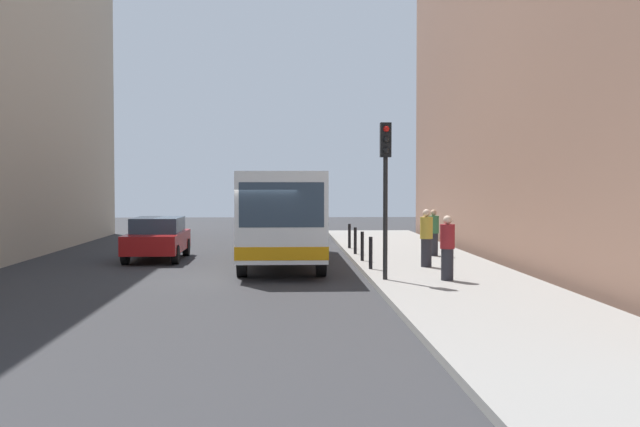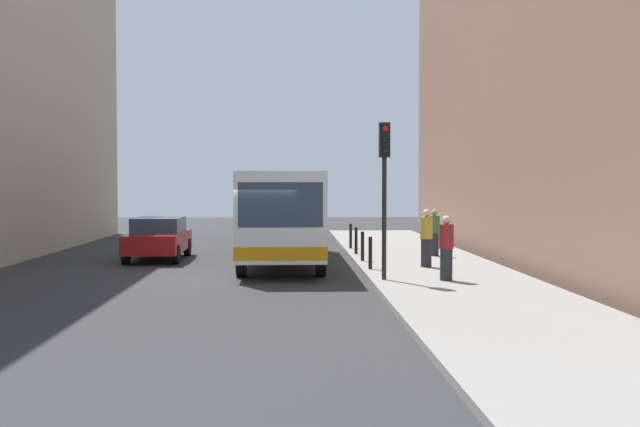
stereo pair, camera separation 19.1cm
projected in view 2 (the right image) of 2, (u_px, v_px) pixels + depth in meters
The scene contains 14 objects.
ground_plane at pixel (251, 279), 22.00m from camera, with size 80.00×80.00×0.00m, color #2D2D30.
sidewalk at pixel (443, 275), 22.21m from camera, with size 4.40×40.00×0.15m, color gray.
building_right at pixel (603, 71), 26.20m from camera, with size 7.00×32.00×12.82m, color #936B56.
bus at pixel (282, 211), 26.48m from camera, with size 2.57×11.03×3.00m.
car_beside_bus at pixel (158, 237), 27.48m from camera, with size 1.87×4.41×1.48m.
car_behind_bus at pixel (297, 223), 37.56m from camera, with size 2.09×4.51×1.48m.
traffic_light at pixel (384, 170), 20.51m from camera, with size 0.28×0.33×4.10m.
bollard_near at pixel (370, 253), 23.14m from camera, with size 0.11×0.11×0.95m, color black.
bollard_mid at pixel (363, 246), 25.61m from camera, with size 0.11×0.11×0.95m, color black.
bollard_far at pixel (356, 241), 28.08m from camera, with size 0.11×0.11×0.95m, color black.
bollard_farthest at pixel (351, 236), 30.55m from camera, with size 0.11×0.11×0.95m, color black.
pedestrian_near_signal at pixel (446, 248), 20.41m from camera, with size 0.38×0.38×1.69m.
pedestrian_mid_sidewalk at pixel (426, 238), 23.70m from camera, with size 0.38×0.38×1.74m.
pedestrian_far_sidewalk at pixel (434, 233), 27.35m from camera, with size 0.38×0.38×1.61m.
Camera 2 is at (1.07, -21.98, 2.67)m, focal length 44.25 mm.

